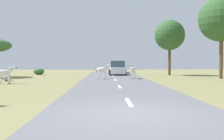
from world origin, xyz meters
name	(u,v)px	position (x,y,z in m)	size (l,w,h in m)	color
ground_plane	(131,114)	(0.00, 0.00, 0.00)	(90.00, 90.00, 0.00)	olive
road	(135,113)	(0.12, 0.00, 0.03)	(6.00, 64.00, 0.05)	slate
lane_markings	(140,120)	(0.12, -1.00, 0.05)	(0.16, 56.00, 0.01)	silver
zebra_0	(133,70)	(1.85, 15.66, 0.91)	(0.80, 1.46, 1.45)	silver
zebra_2	(102,70)	(-1.06, 15.22, 0.90)	(1.51, 0.48, 1.42)	silver
zebra_3	(6,73)	(-8.36, 10.97, 0.82)	(1.25, 1.08, 1.38)	silver
car_0	(117,68)	(0.70, 22.55, 0.85)	(2.07, 4.37, 1.74)	silver
car_1	(119,67)	(1.29, 27.81, 0.85)	(2.27, 4.46, 1.74)	#1E479E
tree_0	(170,35)	(7.27, 22.47, 4.98)	(3.74, 3.74, 6.88)	brown
tree_3	(222,19)	(10.77, 16.23, 5.91)	(4.51, 4.51, 8.19)	brown
bush_0	(39,71)	(-9.50, 24.38, 0.42)	(1.40, 1.26, 0.84)	#386633
rock_1	(7,78)	(-9.22, 13.47, 0.29)	(0.74, 0.79, 0.57)	gray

